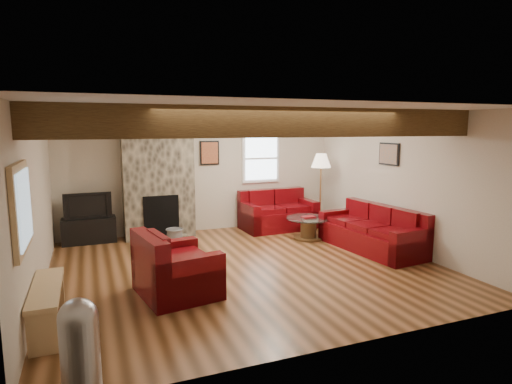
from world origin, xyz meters
TOP-DOWN VIEW (x-y plane):
  - room at (0.00, 0.00)m, footprint 8.00×8.00m
  - oak_beam at (0.00, -1.25)m, footprint 6.00×0.36m
  - chimney_breast at (-1.00, 2.49)m, footprint 1.40×0.67m
  - back_window at (1.35, 2.71)m, footprint 0.90×0.08m
  - hatch_window at (-2.96, -1.50)m, footprint 0.08×1.00m
  - ceiling_dome at (0.90, 0.90)m, footprint 0.40×0.40m
  - artwork_back at (0.15, 2.71)m, footprint 0.42×0.06m
  - artwork_right at (2.96, 0.30)m, footprint 0.06×0.55m
  - sofa_three at (2.48, 0.09)m, footprint 1.09×2.17m
  - loveseat at (1.57, 2.23)m, footprint 1.64×0.99m
  - armchair_red at (-1.28, -0.72)m, footprint 1.11×1.22m
  - coffee_table at (1.78, 1.21)m, footprint 0.90×0.90m
  - tv_cabinet at (-2.36, 2.53)m, footprint 1.00×0.40m
  - television at (-2.36, 2.53)m, footprint 0.87×0.11m
  - floor_lamp at (2.43, 1.89)m, footprint 0.43×0.43m
  - pine_bench at (-2.83, -1.19)m, footprint 0.31×1.32m
  - pedal_bin at (-2.47, -2.55)m, footprint 0.39×0.39m
  - coal_bucket at (-0.84, 1.72)m, footprint 0.35×0.35m

SIDE VIEW (x-z plane):
  - coal_bucket at x=-0.84m, z-range 0.00..0.33m
  - coffee_table at x=1.78m, z-range -0.01..0.45m
  - pine_bench at x=-2.83m, z-range 0.00..0.49m
  - tv_cabinet at x=-2.36m, z-range 0.00..0.50m
  - sofa_three at x=2.48m, z-range 0.00..0.81m
  - pedal_bin at x=-2.47m, z-range 0.00..0.82m
  - loveseat at x=1.57m, z-range 0.00..0.85m
  - armchair_red at x=-1.28m, z-range 0.00..0.87m
  - television at x=-2.36m, z-range 0.50..1.00m
  - chimney_breast at x=-1.00m, z-range -0.03..2.47m
  - room at x=0.00m, z-range -2.75..5.25m
  - floor_lamp at x=2.43m, z-range 0.60..2.28m
  - hatch_window at x=-2.96m, z-range 1.00..1.90m
  - back_window at x=1.35m, z-range 1.00..2.10m
  - artwork_back at x=0.15m, z-range 1.44..1.96m
  - artwork_right at x=2.96m, z-range 1.54..1.96m
  - oak_beam at x=0.00m, z-range 2.12..2.50m
  - ceiling_dome at x=0.90m, z-range 2.35..2.53m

